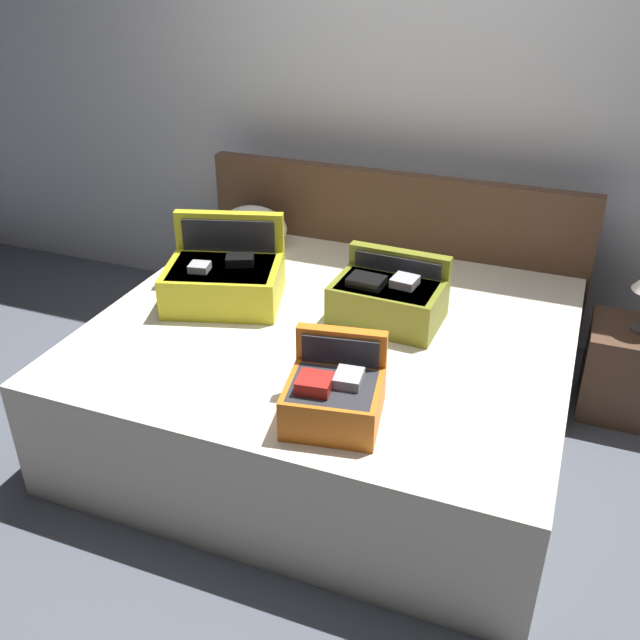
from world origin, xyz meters
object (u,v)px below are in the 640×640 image
(bed, at_px, (331,378))
(hard_case_medium, at_px, (388,298))
(hard_case_large, at_px, (224,278))
(pillow_near_headboard, at_px, (255,226))
(hard_case_small, at_px, (334,395))
(nightstand, at_px, (631,371))

(bed, relative_size, hard_case_medium, 4.27)
(hard_case_large, height_order, pillow_near_headboard, hard_case_large)
(hard_case_small, xyz_separation_m, nightstand, (1.07, 1.29, -0.43))
(bed, relative_size, hard_case_large, 3.32)
(bed, height_order, pillow_near_headboard, pillow_near_headboard)
(hard_case_large, height_order, hard_case_medium, hard_case_large)
(bed, xyz_separation_m, hard_case_small, (0.25, -0.63, 0.38))
(hard_case_small, distance_m, pillow_near_headboard, 1.66)
(pillow_near_headboard, distance_m, nightstand, 2.08)
(bed, bearing_deg, hard_case_large, 175.11)
(bed, xyz_separation_m, pillow_near_headboard, (-0.72, 0.72, 0.39))
(hard_case_small, height_order, nightstand, hard_case_small)
(bed, relative_size, hard_case_small, 5.34)
(bed, distance_m, pillow_near_headboard, 1.09)
(bed, height_order, hard_case_small, hard_case_small)
(hard_case_small, bearing_deg, hard_case_medium, 82.32)
(hard_case_large, bearing_deg, hard_case_small, -56.98)
(pillow_near_headboard, bearing_deg, hard_case_medium, -31.90)
(hard_case_medium, bearing_deg, hard_case_large, -171.25)
(bed, distance_m, hard_case_medium, 0.47)
(pillow_near_headboard, bearing_deg, bed, -44.98)
(bed, xyz_separation_m, hard_case_medium, (0.22, 0.13, 0.39))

